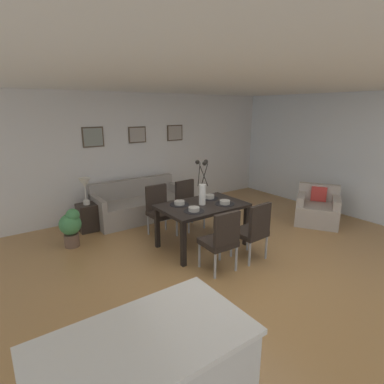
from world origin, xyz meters
name	(u,v)px	position (x,y,z in m)	size (l,w,h in m)	color
ground_plane	(231,266)	(0.00, 0.00, 0.00)	(9.00, 9.00, 0.00)	#A87A47
back_wall_panel	(134,154)	(0.00, 3.25, 1.30)	(9.00, 0.10, 2.60)	silver
side_window_wall	(347,155)	(3.65, 0.40, 1.30)	(0.10, 6.30, 2.60)	white
ceiling_panel	(218,80)	(0.00, 0.40, 2.64)	(9.00, 7.20, 0.08)	white
dining_table	(202,210)	(0.07, 0.82, 0.65)	(1.40, 0.91, 0.74)	black
dining_chair_near_left	(222,238)	(-0.22, -0.01, 0.51)	(0.46, 0.46, 0.92)	black
dining_chair_near_right	(160,208)	(-0.26, 1.68, 0.51)	(0.45, 0.45, 0.92)	black
dining_chair_far_left	(253,229)	(0.41, -0.02, 0.51)	(0.46, 0.46, 0.92)	black
dining_chair_far_right	(188,202)	(0.38, 1.68, 0.51)	(0.46, 0.46, 0.92)	black
centerpiece_vase	(202,188)	(0.07, 0.83, 1.02)	(0.21, 0.23, 0.73)	white
placemat_near_left	(194,211)	(-0.24, 0.62, 0.74)	(0.32, 0.32, 0.01)	black
bowl_near_left	(194,209)	(-0.24, 0.62, 0.78)	(0.17, 0.17, 0.07)	#B2ADA3
placemat_near_right	(179,204)	(-0.24, 1.03, 0.74)	(0.32, 0.32, 0.01)	black
bowl_near_right	(179,202)	(-0.24, 1.03, 0.78)	(0.17, 0.17, 0.07)	#B2ADA3
placemat_far_left	(225,204)	(0.39, 0.62, 0.74)	(0.32, 0.32, 0.01)	black
bowl_far_left	(225,202)	(0.39, 0.62, 0.78)	(0.17, 0.17, 0.07)	#B2ADA3
placemat_far_right	(209,198)	(0.39, 1.03, 0.74)	(0.32, 0.32, 0.01)	black
bowl_far_right	(209,196)	(0.39, 1.03, 0.78)	(0.17, 0.17, 0.07)	#B2ADA3
sofa	(139,205)	(-0.18, 2.70, 0.28)	(1.91, 0.84, 0.80)	gray
side_table	(88,217)	(-1.29, 2.64, 0.26)	(0.36, 0.36, 0.52)	black
table_lamp	(85,185)	(-1.29, 2.64, 0.89)	(0.22, 0.22, 0.51)	beige
armchair	(317,209)	(2.67, 0.35, 0.29)	(1.10, 1.10, 0.75)	#ADA399
framed_picture_left	(93,137)	(-0.89, 3.18, 1.72)	(0.43, 0.03, 0.40)	#473828
framed_picture_center	(137,135)	(0.07, 3.18, 1.72)	(0.40, 0.03, 0.35)	#473828
framed_picture_right	(175,133)	(1.04, 3.18, 1.72)	(0.41, 0.03, 0.36)	#473828
potted_plant	(71,226)	(-1.74, 2.07, 0.37)	(0.36, 0.36, 0.67)	brown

